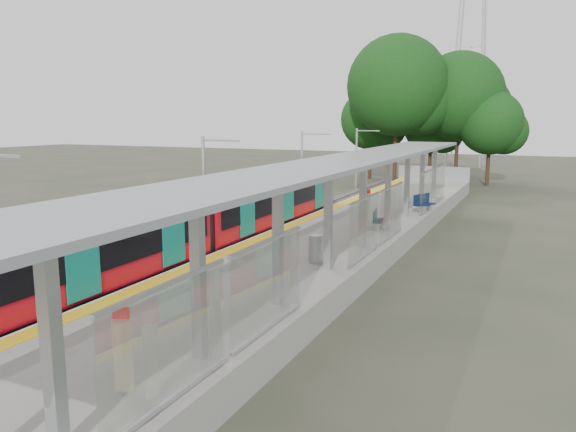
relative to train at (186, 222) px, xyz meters
The scene contains 14 objects.
trackbed 5.51m from the train, 90.01° to the left, with size 3.00×70.00×0.24m, color #59544C.
platform 7.02m from the train, 48.93° to the left, with size 6.00×50.00×1.00m, color gray.
tactile_strip 5.62m from the train, 69.31° to the left, with size 0.60×50.00×0.02m, color yellow.
end_fence 30.45m from the train, 81.50° to the left, with size 6.00×0.10×1.20m, color #9EA0A5.
train is the anchor object (origin of this frame).
canopy 6.61m from the train, 12.45° to the left, with size 3.27×38.00×3.66m.
pylon 60.68m from the train, 86.56° to the left, with size 8.00×4.00×38.00m, color #9EA0A5, non-canonical shape.
tree_cluster 36.95m from the train, 86.51° to the left, with size 17.90×13.01×13.96m.
catenary_masts 4.58m from the train, 112.41° to the left, with size 2.08×48.16×5.40m.
bench_mid 9.31m from the train, 49.60° to the left, with size 0.63×1.39×0.92m.
bench_far 14.59m from the train, 60.82° to the left, with size 1.01×1.62×1.06m.
info_pillar_near 12.26m from the train, 60.85° to the right, with size 0.38×0.38×1.67m.
info_pillar_far 10.23m from the train, 60.84° to the left, with size 0.37×0.37×1.65m.
litter_bin 5.75m from the train, ahead, with size 0.50×0.50×1.03m, color #9EA0A5.
Camera 1 is at (8.67, -3.86, 6.22)m, focal length 35.00 mm.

